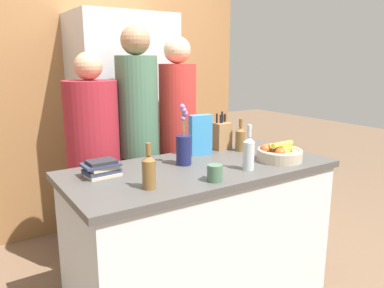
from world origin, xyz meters
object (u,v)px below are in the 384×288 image
Objects in this scene: flower_vase at (184,147)px; knife_block at (222,135)px; coffee_mug at (214,173)px; person_at_sink at (94,156)px; bottle_oil at (249,152)px; cereal_box at (200,135)px; person_in_red_tee at (178,134)px; bottle_wine at (149,171)px; refrigerator at (124,128)px; person_in_blue at (138,133)px; bottle_vinegar at (240,138)px; book_stack at (102,168)px; fruit_bowl at (279,153)px.

knife_block is at bearing 24.27° from flower_vase.
person_at_sink is (-0.34, 0.93, -0.06)m from coffee_mug.
flower_vase is at bearing 130.89° from bottle_oil.
coffee_mug is (-0.26, -0.51, -0.09)m from cereal_box.
person_in_red_tee reaches higher than cereal_box.
flower_vase is at bearing -32.87° from person_at_sink.
bottle_wine reaches higher than coffee_mug.
refrigerator reaches higher than coffee_mug.
bottle_wine is 0.13× the size of person_in_blue.
coffee_mug is at bearing -168.06° from bottle_oil.
bottle_oil is 1.17× the size of bottle_vinegar.
person_at_sink is at bearing 151.68° from bottle_vinegar.
person_in_red_tee is (0.05, 0.39, -0.06)m from cereal_box.
person_in_red_tee is at bearing 9.14° from person_in_blue.
refrigerator reaches higher than book_stack.
flower_vase is (-0.45, -0.20, 0.01)m from knife_block.
person_at_sink is (0.13, 0.52, -0.07)m from book_stack.
refrigerator is 0.99m from cereal_box.
person_in_red_tee is (0.28, 0.54, -0.04)m from flower_vase.
person_in_red_tee is at bearing 62.38° from flower_vase.
cereal_box is at bearing -167.03° from knife_block.
person_in_blue is (0.46, 0.51, 0.06)m from book_stack.
refrigerator reaches higher than flower_vase.
refrigerator is 1.44m from bottle_oil.
bottle_wine is (-0.35, 0.08, 0.05)m from coffee_mug.
book_stack is 0.11× the size of person_in_blue.
person_at_sink is at bearing 126.15° from bottle_oil.
bottle_vinegar is at bearing -12.26° from cereal_box.
fruit_bowl is at bearing -71.17° from refrigerator.
coffee_mug is at bearing -41.08° from book_stack.
person_in_blue is at bearing 21.30° from person_at_sink.
bottle_wine is 0.14× the size of person_in_red_tee.
knife_block is at bearing -23.19° from person_in_blue.
bottle_oil is at bearing -85.85° from cereal_box.
coffee_mug is at bearing -116.88° from cereal_box.
bottle_wine is 0.90m from person_in_blue.
coffee_mug is 0.58× the size of book_stack.
flower_vase is at bearing -94.56° from refrigerator.
person_in_blue is at bearing 109.40° from bottle_oil.
bottle_vinegar is at bearing -67.26° from refrigerator.
person_in_blue is (-0.30, 0.86, 0.00)m from bottle_oil.
flower_vase is 0.56m from person_in_blue.
coffee_mug is 0.52× the size of bottle_vinegar.
bottle_wine is at bearing -143.58° from flower_vase.
bottle_oil reaches higher than book_stack.
refrigerator is 1.46m from fruit_bowl.
refrigerator is at bearing 71.57° from bottle_wine.
bottle_vinegar is 0.13× the size of person_in_red_tee.
coffee_mug is 0.95m from person_in_red_tee.
fruit_bowl is 0.53m from cereal_box.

